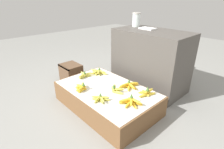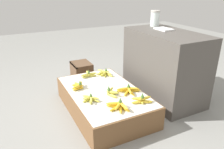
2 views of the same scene
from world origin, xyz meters
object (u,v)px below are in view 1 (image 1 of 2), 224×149
at_px(banana_bunch_front_midright, 100,99).
at_px(banana_bunch_middle_left, 84,75).
at_px(banana_bunch_middle_right, 131,102).
at_px(banana_bunch_back_left, 99,72).
at_px(banana_bunch_back_right, 147,93).
at_px(glass_jar, 136,20).
at_px(foam_tray_white, 148,28).
at_px(banana_bunch_middle_midright, 116,89).
at_px(banana_bunch_back_midright, 130,85).
at_px(wooden_crate, 71,73).
at_px(banana_bunch_front_midleft, 82,87).

distance_m(banana_bunch_front_midright, banana_bunch_middle_left, 0.64).
bearing_deg(banana_bunch_middle_right, banana_bunch_back_left, 163.80).
xyz_separation_m(banana_bunch_back_right, glass_jar, (-0.77, 0.68, 0.65)).
relative_size(banana_bunch_front_midright, banana_bunch_middle_left, 0.83).
bearing_deg(banana_bunch_middle_right, glass_jar, 129.16).
relative_size(banana_bunch_back_left, foam_tray_white, 1.15).
bearing_deg(banana_bunch_middle_midright, banana_bunch_back_right, 34.18).
relative_size(banana_bunch_back_right, foam_tray_white, 1.00).
xyz_separation_m(banana_bunch_back_midright, glass_jar, (-0.52, 0.69, 0.66)).
bearing_deg(foam_tray_white, banana_bunch_middle_right, -60.09).
relative_size(banana_bunch_back_left, banana_bunch_back_right, 1.15).
distance_m(wooden_crate, banana_bunch_back_left, 0.58).
distance_m(banana_bunch_front_midleft, banana_bunch_middle_midright, 0.40).
bearing_deg(banana_bunch_middle_left, banana_bunch_back_left, 77.42).
bearing_deg(banana_bunch_back_left, wooden_crate, -166.26).
relative_size(banana_bunch_middle_right, foam_tray_white, 0.99).
relative_size(wooden_crate, foam_tray_white, 1.52).
bearing_deg(banana_bunch_back_left, banana_bunch_back_midright, 1.70).
distance_m(banana_bunch_front_midleft, banana_bunch_front_midright, 0.33).
relative_size(banana_bunch_middle_midright, banana_bunch_back_right, 1.05).
relative_size(banana_bunch_front_midleft, banana_bunch_front_midright, 0.88).
xyz_separation_m(banana_bunch_middle_left, banana_bunch_middle_midright, (0.58, 0.03, 0.00)).
height_order(banana_bunch_middle_left, banana_bunch_middle_midright, banana_bunch_middle_midright).
bearing_deg(banana_bunch_back_midright, foam_tray_white, 112.63).
height_order(wooden_crate, banana_bunch_back_right, banana_bunch_back_right).
bearing_deg(banana_bunch_front_midleft, banana_bunch_back_right, 37.57).
bearing_deg(banana_bunch_middle_midright, wooden_crate, 177.76).
bearing_deg(banana_bunch_middle_left, wooden_crate, 171.35).
relative_size(wooden_crate, banana_bunch_middle_midright, 1.44).
relative_size(glass_jar, foam_tray_white, 0.94).
bearing_deg(banana_bunch_back_left, foam_tray_white, 64.89).
xyz_separation_m(banana_bunch_front_midleft, banana_bunch_front_midright, (0.33, 0.01, -0.01)).
bearing_deg(wooden_crate, glass_jar, 54.60).
bearing_deg(glass_jar, banana_bunch_back_left, -94.15).
distance_m(banana_bunch_middle_right, banana_bunch_back_left, 0.85).
xyz_separation_m(banana_bunch_middle_left, banana_bunch_middle_right, (0.87, -0.03, -0.00)).
relative_size(banana_bunch_front_midleft, banana_bunch_middle_left, 0.73).
height_order(banana_bunch_front_midleft, banana_bunch_back_left, banana_bunch_front_midleft).
height_order(banana_bunch_middle_right, banana_bunch_back_right, banana_bunch_back_right).
bearing_deg(foam_tray_white, banana_bunch_back_left, -115.11).
xyz_separation_m(wooden_crate, banana_bunch_middle_right, (1.37, -0.10, 0.15)).
bearing_deg(banana_bunch_front_midright, banana_bunch_middle_left, 160.42).
relative_size(banana_bunch_middle_midright, banana_bunch_back_midright, 0.84).
distance_m(banana_bunch_middle_right, foam_tray_white, 1.17).
height_order(banana_bunch_back_right, glass_jar, glass_jar).
relative_size(banana_bunch_back_midright, banana_bunch_back_right, 1.25).
relative_size(banana_bunch_front_midright, banana_bunch_back_right, 0.85).
height_order(banana_bunch_middle_right, foam_tray_white, foam_tray_white).
relative_size(banana_bunch_middle_right, banana_bunch_back_left, 0.85).
height_order(wooden_crate, banana_bunch_back_midright, banana_bunch_back_midright).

